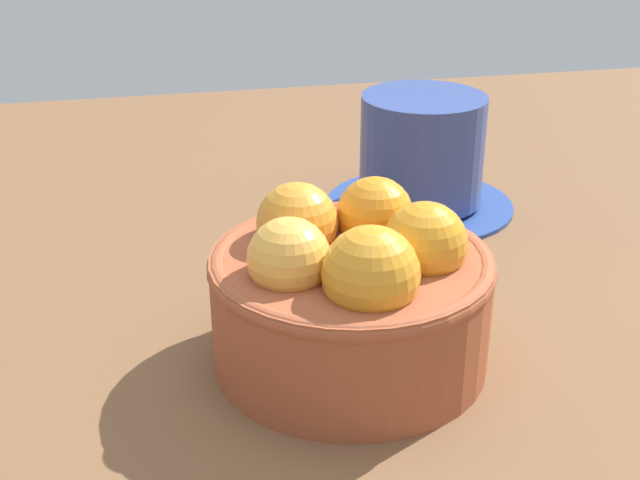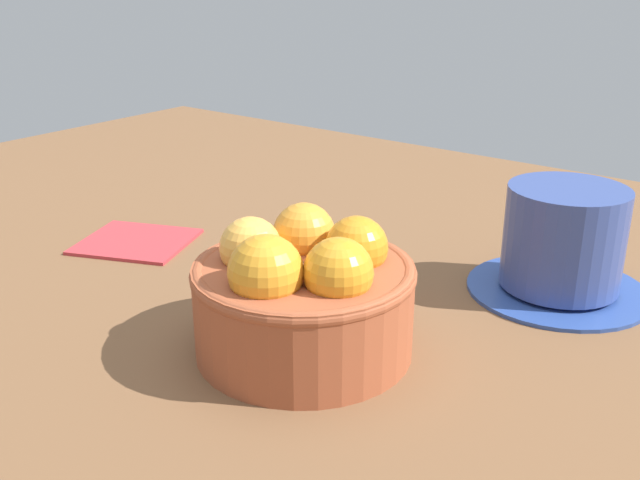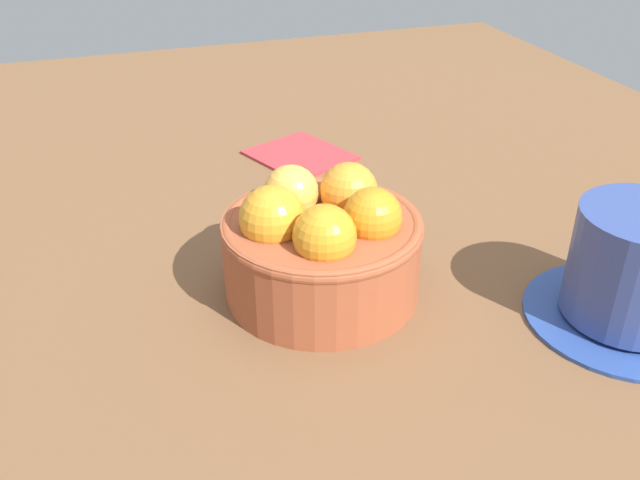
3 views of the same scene
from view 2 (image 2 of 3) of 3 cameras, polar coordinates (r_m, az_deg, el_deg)
ground_plane at (r=48.95cm, az=-1.22°, el=-10.94°), size 137.40×105.61×4.73cm
terracotta_bowl at (r=45.84cm, az=-1.31°, el=-4.17°), size 14.10×14.10×8.92cm
coffee_cup at (r=56.96cm, az=18.45°, el=-0.40°), size 13.49×13.49×8.23cm
folded_napkin at (r=66.73cm, az=-14.19°, el=0.00°), size 11.82×11.31×0.60cm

